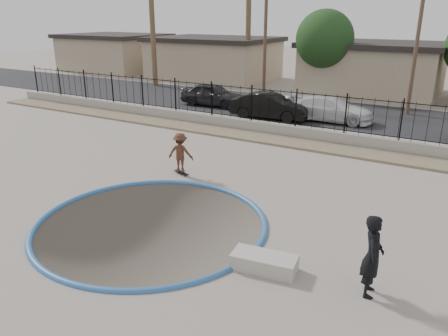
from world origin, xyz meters
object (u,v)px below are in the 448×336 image
car_b (270,106)px  skater (181,155)px  videographer (372,256)px  skateboard (181,173)px  car_c (330,109)px  concrete_ledge (264,262)px  car_a (213,95)px

car_b → skater: bearing=-179.9°
videographer → car_b: videographer is taller
skateboard → car_c: (2.20, 11.69, 0.70)m
car_b → car_c: bearing=-74.2°
car_c → concrete_ledge: bearing=-170.0°
skateboard → videographer: (8.26, -4.17, 0.91)m
skateboard → car_b: bearing=114.7°
concrete_ledge → car_a: (-11.88, 16.50, 0.60)m
skater → videographer: size_ratio=0.81×
car_b → car_c: 3.51m
car_c → car_b: bearing=109.0°
skateboard → concrete_ledge: 7.35m
car_a → car_c: car_a is taller
concrete_ledge → skater: bearing=142.2°
videographer → car_a: videographer is taller
skateboard → car_b: 10.48m
skater → car_a: size_ratio=0.35×
videographer → car_a: 21.60m
skateboard → concrete_ledge: concrete_ledge is taller
skater → skateboard: (0.00, -0.00, -0.73)m
concrete_ledge → car_b: bearing=114.8°
skateboard → car_c: size_ratio=0.16×
car_a → car_c: bearing=-95.0°
car_a → car_c: 8.28m
skater → car_b: bearing=-99.7°
car_a → skateboard: bearing=-156.0°
skateboard → concrete_ledge: bearing=-18.9°
concrete_ledge → car_b: 16.42m
videographer → car_c: 16.98m
concrete_ledge → videographer: bearing=7.7°
concrete_ledge → car_b: size_ratio=0.34×
skateboard → car_c: car_c is taller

